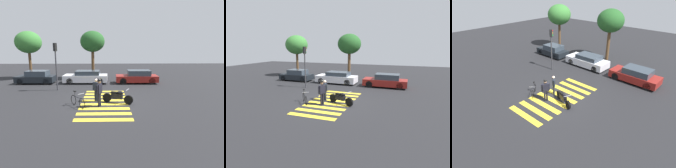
# 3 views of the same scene
# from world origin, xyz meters

# --- Properties ---
(ground_plane) EXTENTS (60.00, 60.00, 0.00)m
(ground_plane) POSITION_xyz_m (0.00, 0.00, 0.00)
(ground_plane) COLOR #232326
(police_motorcycle) EXTENTS (2.11, 1.05, 1.04)m
(police_motorcycle) POSITION_xyz_m (0.90, -0.19, 0.46)
(police_motorcycle) COLOR black
(police_motorcycle) RESTS_ON ground_plane
(leaning_bicycle) EXTENTS (1.15, 1.37, 0.99)m
(leaning_bicycle) POSITION_xyz_m (-1.75, -0.85, 0.37)
(leaning_bicycle) COLOR black
(leaning_bicycle) RESTS_ON ground_plane
(officer_on_foot) EXTENTS (0.39, 0.65, 1.87)m
(officer_on_foot) POSITION_xyz_m (-0.32, -0.84, 1.10)
(officer_on_foot) COLOR black
(officer_on_foot) RESTS_ON ground_plane
(officer_by_motorcycle) EXTENTS (0.53, 0.45, 1.64)m
(officer_by_motorcycle) POSITION_xyz_m (-0.59, 0.30, 0.93)
(officer_by_motorcycle) COLOR #1E232D
(officer_by_motorcycle) RESTS_ON ground_plane
(crosswalk_stripes) EXTENTS (3.26, 6.75, 0.01)m
(crosswalk_stripes) POSITION_xyz_m (0.00, 0.00, 0.00)
(crosswalk_stripes) COLOR yellow
(crosswalk_stripes) RESTS_ON ground_plane
(car_black_suv) EXTENTS (3.97, 1.88, 1.37)m
(car_black_suv) POSITION_xyz_m (-7.39, 6.96, 0.65)
(car_black_suv) COLOR black
(car_black_suv) RESTS_ON ground_plane
(car_white_van) EXTENTS (4.65, 1.94, 1.35)m
(car_white_van) POSITION_xyz_m (-2.10, 7.00, 0.66)
(car_white_van) COLOR black
(car_white_van) RESTS_ON ground_plane
(car_maroon_wagon) EXTENTS (4.44, 1.84, 1.40)m
(car_maroon_wagon) POSITION_xyz_m (3.39, 6.86, 0.67)
(car_maroon_wagon) COLOR black
(car_maroon_wagon) RESTS_ON ground_plane
(traffic_light_pole) EXTENTS (0.33, 0.36, 4.18)m
(traffic_light_pole) POSITION_xyz_m (-4.33, 3.80, 2.81)
(traffic_light_pole) COLOR #38383D
(traffic_light_pole) RESTS_ON ground_plane
(street_tree_near) EXTENTS (3.07, 3.07, 5.69)m
(street_tree_near) POSITION_xyz_m (-9.32, 10.24, 4.35)
(street_tree_near) COLOR brown
(street_tree_near) RESTS_ON ground_plane
(street_tree_mid) EXTENTS (2.95, 2.95, 5.74)m
(street_tree_mid) POSITION_xyz_m (-1.61, 10.24, 4.43)
(street_tree_mid) COLOR brown
(street_tree_mid) RESTS_ON ground_plane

